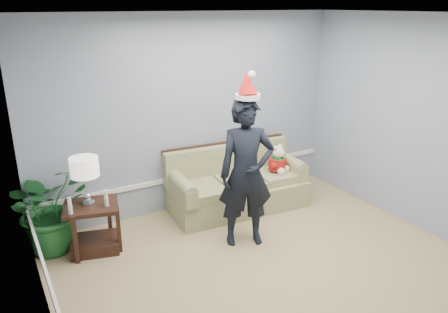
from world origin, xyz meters
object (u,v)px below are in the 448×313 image
at_px(teddy_bear, 278,162).
at_px(man, 246,174).
at_px(table_lamp, 84,169).
at_px(houseplant, 50,207).
at_px(sofa, 236,186).
at_px(side_table, 94,232).

bearing_deg(teddy_bear, man, -165.61).
bearing_deg(table_lamp, houseplant, 147.40).
bearing_deg(teddy_bear, table_lamp, 158.19).
relative_size(sofa, houseplant, 1.83).
bearing_deg(houseplant, sofa, -2.31).
relative_size(table_lamp, houseplant, 0.53).
bearing_deg(table_lamp, side_table, -47.25).
distance_m(sofa, table_lamp, 2.21).
xyz_separation_m(table_lamp, man, (1.69, -0.74, -0.13)).
bearing_deg(man, teddy_bear, 56.24).
bearing_deg(table_lamp, man, -23.76).
bearing_deg(teddy_bear, side_table, 158.67).
height_order(sofa, man, man).
bearing_deg(man, houseplant, 174.32).
height_order(side_table, man, man).
distance_m(table_lamp, houseplant, 0.68).
height_order(side_table, teddy_bear, teddy_bear).
bearing_deg(teddy_bear, sofa, 144.89).
bearing_deg(sofa, side_table, -171.20).
distance_m(side_table, teddy_bear, 2.72).
bearing_deg(side_table, houseplant, 146.50).
height_order(man, teddy_bear, man).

